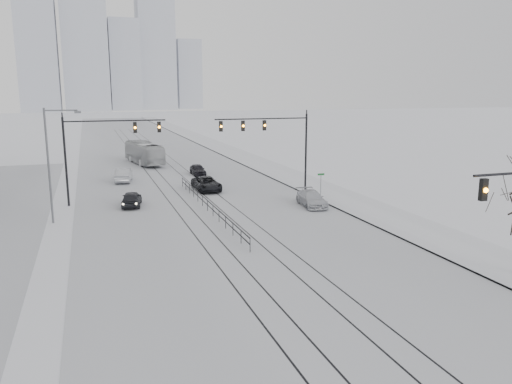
# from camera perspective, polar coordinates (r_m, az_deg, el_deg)

# --- Properties ---
(road) EXTENTS (22.00, 260.00, 0.02)m
(road) POSITION_cam_1_polar(r_m,az_deg,el_deg) (72.65, -10.96, 3.15)
(road) COLOR silver
(road) RESTS_ON ground
(sidewalk_east) EXTENTS (5.00, 260.00, 0.16)m
(sidewalk_east) POSITION_cam_1_polar(r_m,az_deg,el_deg) (75.59, -0.76, 3.73)
(sidewalk_east) COLOR silver
(sidewalk_east) RESTS_ON ground
(curb) EXTENTS (0.10, 260.00, 0.12)m
(curb) POSITION_cam_1_polar(r_m,az_deg,el_deg) (74.89, -2.55, 3.63)
(curb) COLOR gray
(curb) RESTS_ON ground
(tram_rails) EXTENTS (5.30, 180.00, 0.01)m
(tram_rails) POSITION_cam_1_polar(r_m,az_deg,el_deg) (53.15, -8.01, 0.26)
(tram_rails) COLOR black
(tram_rails) RESTS_ON ground
(skyline) EXTENTS (96.00, 48.00, 72.00)m
(skyline) POSITION_cam_1_polar(r_m,az_deg,el_deg) (286.02, -16.24, 15.10)
(skyline) COLOR #ADB2BE
(skyline) RESTS_ON ground
(traffic_mast_ne) EXTENTS (9.60, 0.37, 8.00)m
(traffic_mast_ne) POSITION_cam_1_polar(r_m,az_deg,el_deg) (49.73, 2.22, 6.28)
(traffic_mast_ne) COLOR black
(traffic_mast_ne) RESTS_ON ground
(traffic_mast_nw) EXTENTS (9.10, 0.37, 8.00)m
(traffic_mast_nw) POSITION_cam_1_polar(r_m,az_deg,el_deg) (47.53, -17.46, 5.30)
(traffic_mast_nw) COLOR black
(traffic_mast_nw) RESTS_ON ground
(street_light_west) EXTENTS (2.73, 0.25, 9.00)m
(street_light_west) POSITION_cam_1_polar(r_m,az_deg,el_deg) (41.69, -22.28, 3.68)
(street_light_west) COLOR #595B60
(street_light_west) RESTS_ON ground
(median_fence) EXTENTS (0.06, 24.00, 1.00)m
(median_fence) POSITION_cam_1_polar(r_m,az_deg,el_deg) (43.47, -5.57, -1.51)
(median_fence) COLOR black
(median_fence) RESTS_ON ground
(street_sign) EXTENTS (0.70, 0.06, 2.40)m
(street_sign) POSITION_cam_1_polar(r_m,az_deg,el_deg) (49.01, 7.42, 1.21)
(street_sign) COLOR #595B60
(street_sign) RESTS_ON ground
(sedan_sb_inner) EXTENTS (2.29, 4.29, 1.39)m
(sedan_sb_inner) POSITION_cam_1_polar(r_m,az_deg,el_deg) (46.38, -14.03, -0.77)
(sedan_sb_inner) COLOR black
(sedan_sb_inner) RESTS_ON ground
(sedan_sb_outer) EXTENTS (2.41, 4.94, 1.56)m
(sedan_sb_outer) POSITION_cam_1_polar(r_m,az_deg,el_deg) (59.22, -14.90, 1.88)
(sedan_sb_outer) COLOR #B1B3B9
(sedan_sb_outer) RESTS_ON ground
(sedan_nb_front) EXTENTS (2.52, 5.21, 1.43)m
(sedan_nb_front) POSITION_cam_1_polar(r_m,az_deg,el_deg) (52.42, -5.67, 0.93)
(sedan_nb_front) COLOR black
(sedan_nb_front) RESTS_ON ground
(sedan_nb_right) EXTENTS (2.45, 4.91, 1.37)m
(sedan_nb_right) POSITION_cam_1_polar(r_m,az_deg,el_deg) (45.33, 6.36, -0.78)
(sedan_nb_right) COLOR silver
(sedan_nb_right) RESTS_ON ground
(sedan_nb_far) EXTENTS (1.55, 3.86, 1.31)m
(sedan_nb_far) POSITION_cam_1_polar(r_m,az_deg,el_deg) (62.48, -6.67, 2.55)
(sedan_nb_far) COLOR black
(sedan_nb_far) RESTS_ON ground
(box_truck) EXTENTS (4.61, 11.49, 3.12)m
(box_truck) POSITION_cam_1_polar(r_m,az_deg,el_deg) (73.09, -12.67, 4.36)
(box_truck) COLOR #B2B4B6
(box_truck) RESTS_ON ground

